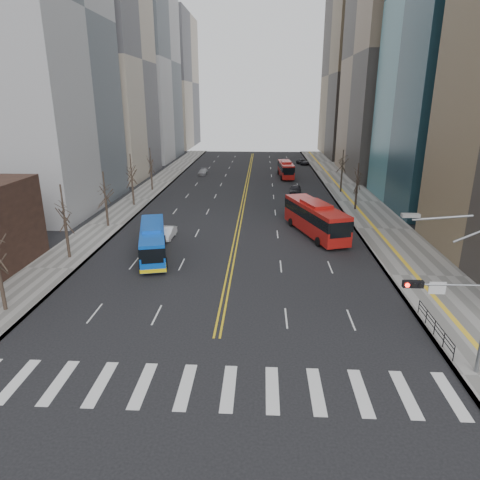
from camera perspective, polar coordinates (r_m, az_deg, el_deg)
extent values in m
plane|color=black|center=(24.70, -4.41, -18.98)|extent=(220.00, 220.00, 0.00)
cube|color=slate|center=(67.77, 15.48, 4.96)|extent=(7.00, 130.00, 0.15)
cube|color=slate|center=(68.92, -13.42, 5.34)|extent=(5.00, 130.00, 0.15)
cube|color=silver|center=(27.98, -27.54, -16.30)|extent=(0.70, 4.00, 0.01)
cube|color=silver|center=(26.92, -23.00, -17.05)|extent=(0.70, 4.00, 0.01)
cube|color=silver|center=(26.04, -18.08, -17.74)|extent=(0.70, 4.00, 0.01)
cube|color=silver|center=(25.35, -12.81, -18.33)|extent=(0.70, 4.00, 0.01)
cube|color=silver|center=(24.86, -7.26, -18.80)|extent=(0.70, 4.00, 0.01)
cube|color=silver|center=(24.59, -1.52, -19.10)|extent=(0.70, 4.00, 0.01)
cube|color=silver|center=(24.55, 4.32, -19.24)|extent=(0.70, 4.00, 0.01)
cube|color=silver|center=(24.73, 10.12, -19.18)|extent=(0.70, 4.00, 0.01)
cube|color=silver|center=(25.14, 15.78, -18.95)|extent=(0.70, 4.00, 0.01)
cube|color=silver|center=(25.75, 21.20, -18.57)|extent=(0.70, 4.00, 0.01)
cube|color=silver|center=(26.57, 26.29, -18.07)|extent=(0.70, 4.00, 0.01)
cube|color=gold|center=(76.01, 0.66, 6.96)|extent=(0.15, 100.00, 0.01)
cube|color=gold|center=(76.00, 0.96, 6.96)|extent=(0.15, 100.00, 0.01)
cube|color=#98989B|center=(69.30, -29.33, 25.37)|extent=(22.00, 24.00, 52.00)
cube|color=#A39683|center=(92.19, -20.01, 21.67)|extent=(22.00, 22.00, 44.00)
cube|color=#98989B|center=(117.51, -14.32, 22.20)|extent=(20.00, 26.00, 48.00)
cube|color=gray|center=(94.81, 21.26, 22.03)|extent=(20.00, 26.00, 46.00)
cube|color=#A39683|center=(148.02, -10.04, 19.99)|extent=(18.00, 30.00, 40.00)
cube|color=brown|center=(125.38, 16.07, 20.40)|extent=(18.00, 30.00, 42.00)
cylinder|color=slate|center=(25.55, 26.23, -5.38)|extent=(4.50, 0.12, 0.12)
cube|color=black|center=(24.84, 22.08, -5.46)|extent=(1.10, 0.28, 0.38)
cylinder|color=#FF190C|center=(24.59, 21.42, -5.62)|extent=(0.24, 0.08, 0.24)
cylinder|color=black|center=(24.70, 22.19, -5.61)|extent=(0.24, 0.08, 0.24)
cylinder|color=black|center=(24.82, 22.96, -5.60)|extent=(0.24, 0.08, 0.24)
cube|color=silver|center=(25.37, 24.81, -5.83)|extent=(0.90, 0.06, 0.70)
cube|color=#999993|center=(23.46, 21.79, 3.06)|extent=(0.90, 0.35, 0.18)
cube|color=black|center=(31.16, 24.64, -9.79)|extent=(0.04, 6.00, 0.04)
cylinder|color=black|center=(29.00, 26.62, -13.38)|extent=(0.06, 0.06, 1.00)
cylinder|color=black|center=(30.18, 25.52, -11.94)|extent=(0.06, 0.06, 1.00)
cylinder|color=black|center=(31.38, 24.51, -10.60)|extent=(0.06, 0.06, 1.00)
cylinder|color=black|center=(32.61, 23.59, -9.35)|extent=(0.06, 0.06, 1.00)
cylinder|color=black|center=(33.86, 22.74, -8.20)|extent=(0.06, 0.06, 1.00)
cylinder|color=black|center=(35.76, -29.18, -5.59)|extent=(0.28, 0.28, 3.75)
cylinder|color=black|center=(44.75, -22.03, 0.04)|extent=(0.28, 0.28, 3.90)
cylinder|color=black|center=(54.53, -17.33, 3.51)|extent=(0.28, 0.28, 3.60)
cylinder|color=black|center=(64.64, -14.08, 6.20)|extent=(0.28, 0.28, 4.00)
cylinder|color=black|center=(75.04, -11.69, 7.91)|extent=(0.28, 0.28, 3.80)
cylinder|color=black|center=(62.32, 15.20, 5.43)|extent=(0.28, 0.28, 3.50)
cylinder|color=black|center=(73.84, 13.34, 7.61)|extent=(0.28, 0.28, 3.75)
cube|color=blue|center=(43.15, -11.56, -0.07)|extent=(4.76, 11.06, 2.54)
cube|color=black|center=(42.99, -11.60, 0.59)|extent=(4.82, 11.09, 0.92)
cube|color=blue|center=(42.74, -11.68, 1.67)|extent=(2.65, 4.11, 0.40)
cube|color=yellow|center=(43.49, -11.47, -1.41)|extent=(4.82, 11.09, 0.35)
cylinder|color=black|center=(40.30, -13.09, -3.20)|extent=(0.53, 1.04, 1.00)
cylinder|color=black|center=(40.24, -9.88, -3.02)|extent=(0.53, 1.04, 1.00)
cylinder|color=black|center=(46.83, -12.83, -0.14)|extent=(0.53, 1.04, 1.00)
cylinder|color=black|center=(46.78, -10.07, 0.02)|extent=(0.53, 1.04, 1.00)
cube|color=#AB1612|center=(49.71, 10.01, 2.86)|extent=(6.42, 12.43, 3.19)
cube|color=black|center=(49.55, 10.04, 3.53)|extent=(6.48, 12.47, 1.13)
cube|color=#AB1612|center=(49.29, 10.11, 4.76)|extent=(3.43, 4.74, 0.40)
cylinder|color=black|center=(46.18, 10.36, -0.23)|extent=(0.60, 1.04, 1.00)
cylinder|color=black|center=(47.41, 13.39, 0.05)|extent=(0.60, 1.04, 1.00)
cylinder|color=black|center=(52.99, 6.80, 2.35)|extent=(0.60, 1.04, 1.00)
cylinder|color=black|center=(54.06, 9.53, 2.54)|extent=(0.60, 1.04, 1.00)
cube|color=#AB1612|center=(86.88, 6.12, 9.39)|extent=(2.91, 10.24, 2.59)
cube|color=black|center=(86.80, 6.13, 9.73)|extent=(2.97, 10.27, 0.94)
cube|color=#AB1612|center=(86.67, 6.15, 10.30)|extent=(2.05, 3.65, 0.40)
cylinder|color=black|center=(83.76, 5.55, 8.28)|extent=(0.36, 1.02, 1.00)
cylinder|color=black|center=(84.03, 7.13, 8.26)|extent=(0.36, 1.02, 1.00)
cylinder|color=black|center=(90.12, 5.13, 9.00)|extent=(0.36, 1.02, 1.00)
cylinder|color=black|center=(90.37, 6.60, 8.98)|extent=(0.36, 1.02, 1.00)
imported|color=white|center=(48.70, -9.66, 0.94)|extent=(1.55, 3.91, 1.26)
imported|color=black|center=(71.46, 7.38, 6.70)|extent=(2.27, 4.67, 1.54)
imported|color=#96959A|center=(89.91, -4.97, 9.04)|extent=(1.74, 4.12, 1.19)
imported|color=black|center=(105.16, 8.38, 10.27)|extent=(3.11, 4.80, 1.23)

